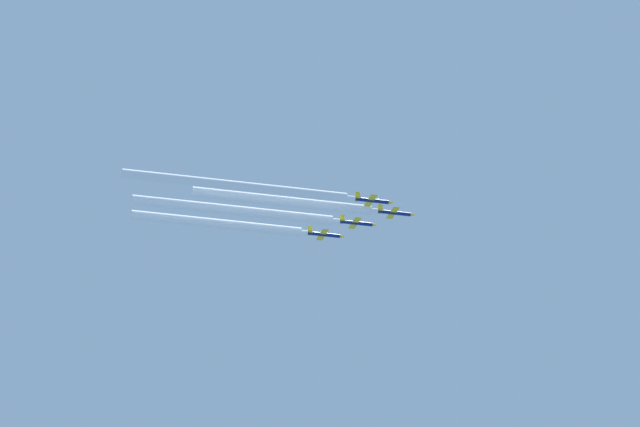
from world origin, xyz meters
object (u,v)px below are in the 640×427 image
(jet_lead, at_px, (395,213))
(jet_left_wingman, at_px, (357,223))
(jet_outer_left, at_px, (325,235))
(jet_right_wingman, at_px, (373,201))

(jet_lead, bearing_deg, jet_left_wingman, -132.27)
(jet_lead, height_order, jet_left_wingman, jet_lead)
(jet_left_wingman, bearing_deg, jet_outer_left, -135.53)
(jet_right_wingman, bearing_deg, jet_outer_left, -162.91)
(jet_lead, xyz_separation_m, jet_left_wingman, (-8.37, -9.21, -0.60))
(jet_lead, relative_size, jet_left_wingman, 1.00)
(jet_left_wingman, height_order, jet_right_wingman, jet_left_wingman)
(jet_lead, xyz_separation_m, jet_right_wingman, (8.88, -9.26, -1.15))
(jet_left_wingman, relative_size, jet_outer_left, 1.00)
(jet_lead, bearing_deg, jet_right_wingman, -46.18)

